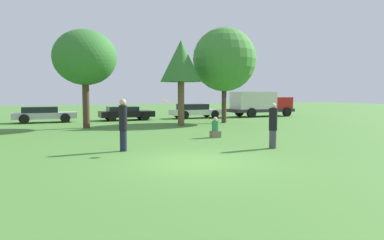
{
  "coord_description": "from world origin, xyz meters",
  "views": [
    {
      "loc": [
        -4.14,
        -9.81,
        2.14
      ],
      "look_at": [
        1.0,
        3.04,
        1.09
      ],
      "focal_mm": 32.24,
      "sensor_mm": 36.0,
      "label": 1
    }
  ],
  "objects_px": {
    "frisbee": "(165,100)",
    "tree_1": "(85,58)",
    "tree_2": "(181,62)",
    "person_catcher": "(273,125)",
    "delivery_truck_red": "(260,103)",
    "parked_car_silver": "(44,114)",
    "parked_car_black": "(126,113)",
    "person_thrower": "(123,124)",
    "parked_car_white": "(195,111)",
    "tree_3": "(224,60)",
    "bystander_sitting": "(215,129)"
  },
  "relations": [
    {
      "from": "frisbee",
      "to": "tree_1",
      "type": "relative_size",
      "value": 0.04
    },
    {
      "from": "tree_2",
      "to": "frisbee",
      "type": "bearing_deg",
      "value": -113.1
    },
    {
      "from": "person_catcher",
      "to": "delivery_truck_red",
      "type": "bearing_deg",
      "value": -106.18
    },
    {
      "from": "person_catcher",
      "to": "parked_car_silver",
      "type": "relative_size",
      "value": 0.4
    },
    {
      "from": "frisbee",
      "to": "parked_car_black",
      "type": "xyz_separation_m",
      "value": [
        1.6,
        15.88,
        -1.29
      ]
    },
    {
      "from": "person_thrower",
      "to": "parked_car_white",
      "type": "height_order",
      "value": "person_thrower"
    },
    {
      "from": "tree_3",
      "to": "parked_car_black",
      "type": "xyz_separation_m",
      "value": [
        -6.28,
        5.2,
        -4.01
      ]
    },
    {
      "from": "person_thrower",
      "to": "bystander_sitting",
      "type": "xyz_separation_m",
      "value": [
        4.94,
        2.37,
        -0.61
      ]
    },
    {
      "from": "parked_car_white",
      "to": "delivery_truck_red",
      "type": "distance_m",
      "value": 6.59
    },
    {
      "from": "person_thrower",
      "to": "tree_3",
      "type": "xyz_separation_m",
      "value": [
        9.28,
        9.92,
        3.6
      ]
    },
    {
      "from": "frisbee",
      "to": "delivery_truck_red",
      "type": "relative_size",
      "value": 0.04
    },
    {
      "from": "bystander_sitting",
      "to": "tree_1",
      "type": "height_order",
      "value": "tree_1"
    },
    {
      "from": "frisbee",
      "to": "bystander_sitting",
      "type": "distance_m",
      "value": 4.96
    },
    {
      "from": "tree_3",
      "to": "tree_1",
      "type": "bearing_deg",
      "value": -178.28
    },
    {
      "from": "bystander_sitting",
      "to": "delivery_truck_red",
      "type": "height_order",
      "value": "delivery_truck_red"
    },
    {
      "from": "tree_3",
      "to": "parked_car_white",
      "type": "xyz_separation_m",
      "value": [
        -0.15,
        5.26,
        -3.94
      ]
    },
    {
      "from": "parked_car_black",
      "to": "person_thrower",
      "type": "bearing_deg",
      "value": -102.68
    },
    {
      "from": "person_thrower",
      "to": "person_catcher",
      "type": "height_order",
      "value": "person_thrower"
    },
    {
      "from": "parked_car_black",
      "to": "tree_3",
      "type": "bearing_deg",
      "value": -41.09
    },
    {
      "from": "parked_car_silver",
      "to": "parked_car_black",
      "type": "height_order",
      "value": "parked_car_silver"
    },
    {
      "from": "person_catcher",
      "to": "bystander_sitting",
      "type": "bearing_deg",
      "value": -65.53
    },
    {
      "from": "person_thrower",
      "to": "parked_car_black",
      "type": "xyz_separation_m",
      "value": [
        2.99,
        15.12,
        -0.41
      ]
    },
    {
      "from": "person_catcher",
      "to": "parked_car_white",
      "type": "relative_size",
      "value": 0.39
    },
    {
      "from": "tree_1",
      "to": "tree_2",
      "type": "relative_size",
      "value": 1.07
    },
    {
      "from": "tree_1",
      "to": "parked_car_silver",
      "type": "distance_m",
      "value": 7.09
    },
    {
      "from": "tree_1",
      "to": "parked_car_black",
      "type": "xyz_separation_m",
      "value": [
        3.51,
        5.49,
        -3.75
      ]
    },
    {
      "from": "person_catcher",
      "to": "delivery_truck_red",
      "type": "xyz_separation_m",
      "value": [
        10.12,
        16.56,
        0.36
      ]
    },
    {
      "from": "frisbee",
      "to": "person_thrower",
      "type": "bearing_deg",
      "value": 151.3
    },
    {
      "from": "parked_car_black",
      "to": "parked_car_silver",
      "type": "bearing_deg",
      "value": 178.99
    },
    {
      "from": "person_catcher",
      "to": "frisbee",
      "type": "xyz_separation_m",
      "value": [
        -4.18,
        0.75,
        0.99
      ]
    },
    {
      "from": "tree_2",
      "to": "person_thrower",
      "type": "bearing_deg",
      "value": -121.63
    },
    {
      "from": "bystander_sitting",
      "to": "parked_car_black",
      "type": "bearing_deg",
      "value": 98.69
    },
    {
      "from": "person_catcher",
      "to": "tree_2",
      "type": "xyz_separation_m",
      "value": [
        0.02,
        10.6,
        3.36
      ]
    },
    {
      "from": "bystander_sitting",
      "to": "delivery_truck_red",
      "type": "distance_m",
      "value": 16.64
    },
    {
      "from": "tree_1",
      "to": "delivery_truck_red",
      "type": "distance_m",
      "value": 17.37
    },
    {
      "from": "tree_3",
      "to": "parked_car_black",
      "type": "height_order",
      "value": "tree_3"
    },
    {
      "from": "frisbee",
      "to": "tree_3",
      "type": "height_order",
      "value": "tree_3"
    },
    {
      "from": "frisbee",
      "to": "tree_2",
      "type": "xyz_separation_m",
      "value": [
        4.2,
        9.85,
        2.37
      ]
    },
    {
      "from": "bystander_sitting",
      "to": "parked_car_white",
      "type": "relative_size",
      "value": 0.22
    },
    {
      "from": "tree_2",
      "to": "person_catcher",
      "type": "bearing_deg",
      "value": -90.13
    },
    {
      "from": "tree_1",
      "to": "tree_2",
      "type": "bearing_deg",
      "value": -5.05
    },
    {
      "from": "person_thrower",
      "to": "delivery_truck_red",
      "type": "distance_m",
      "value": 21.73
    },
    {
      "from": "bystander_sitting",
      "to": "parked_car_white",
      "type": "xyz_separation_m",
      "value": [
        4.19,
        12.82,
        0.27
      ]
    },
    {
      "from": "person_thrower",
      "to": "delivery_truck_red",
      "type": "relative_size",
      "value": 0.31
    },
    {
      "from": "delivery_truck_red",
      "to": "person_catcher",
      "type": "bearing_deg",
      "value": -122.91
    },
    {
      "from": "tree_3",
      "to": "person_thrower",
      "type": "bearing_deg",
      "value": -133.07
    },
    {
      "from": "tree_2",
      "to": "parked_car_white",
      "type": "relative_size",
      "value": 1.23
    },
    {
      "from": "person_catcher",
      "to": "parked_car_black",
      "type": "height_order",
      "value": "person_catcher"
    },
    {
      "from": "tree_2",
      "to": "delivery_truck_red",
      "type": "xyz_separation_m",
      "value": [
        10.09,
        5.95,
        -3.0
      ]
    },
    {
      "from": "bystander_sitting",
      "to": "frisbee",
      "type": "bearing_deg",
      "value": -138.55
    }
  ]
}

